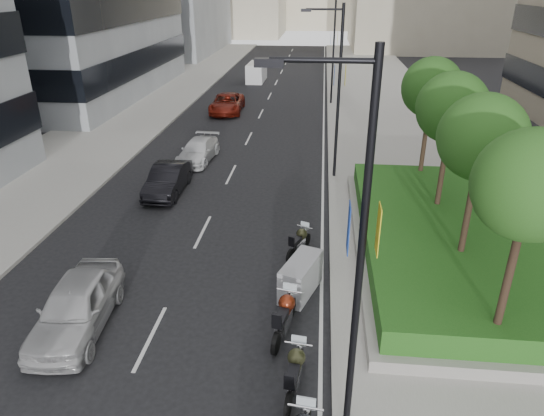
# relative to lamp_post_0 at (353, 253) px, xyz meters

# --- Properties ---
(sidewalk_right) EXTENTS (10.00, 100.00, 0.15)m
(sidewalk_right) POSITION_rel_lamp_post_0_xyz_m (4.86, 29.00, -4.99)
(sidewalk_right) COLOR #9E9B93
(sidewalk_right) RESTS_ON ground
(sidewalk_left) EXTENTS (8.00, 100.00, 0.15)m
(sidewalk_left) POSITION_rel_lamp_post_0_xyz_m (-16.14, 29.00, -4.99)
(sidewalk_left) COLOR #9E9B93
(sidewalk_left) RESTS_ON ground
(lane_edge) EXTENTS (0.12, 100.00, 0.01)m
(lane_edge) POSITION_rel_lamp_post_0_xyz_m (-0.44, 29.00, -5.06)
(lane_edge) COLOR silver
(lane_edge) RESTS_ON ground
(lane_centre) EXTENTS (0.12, 100.00, 0.01)m
(lane_centre) POSITION_rel_lamp_post_0_xyz_m (-5.64, 29.00, -5.06)
(lane_centre) COLOR silver
(lane_centre) RESTS_ON ground
(planter) EXTENTS (10.00, 14.00, 0.40)m
(planter) POSITION_rel_lamp_post_0_xyz_m (5.86, 9.00, -4.72)
(planter) COLOR gray
(planter) RESTS_ON sidewalk_right
(hedge) EXTENTS (9.40, 13.40, 0.80)m
(hedge) POSITION_rel_lamp_post_0_xyz_m (5.86, 9.00, -4.12)
(hedge) COLOR #1A5117
(hedge) RESTS_ON planter
(tree_0) EXTENTS (2.80, 2.80, 6.30)m
(tree_0) POSITION_rel_lamp_post_0_xyz_m (4.36, 3.00, 0.36)
(tree_0) COLOR #332319
(tree_0) RESTS_ON planter
(tree_1) EXTENTS (2.80, 2.80, 6.30)m
(tree_1) POSITION_rel_lamp_post_0_xyz_m (4.36, 7.00, 0.36)
(tree_1) COLOR #332319
(tree_1) RESTS_ON planter
(tree_2) EXTENTS (2.80, 2.80, 6.30)m
(tree_2) POSITION_rel_lamp_post_0_xyz_m (4.36, 11.00, 0.36)
(tree_2) COLOR #332319
(tree_2) RESTS_ON planter
(tree_3) EXTENTS (2.80, 2.80, 6.30)m
(tree_3) POSITION_rel_lamp_post_0_xyz_m (4.36, 15.00, 0.36)
(tree_3) COLOR #332319
(tree_3) RESTS_ON planter
(lamp_post_0) EXTENTS (2.34, 0.45, 9.00)m
(lamp_post_0) POSITION_rel_lamp_post_0_xyz_m (0.00, 0.00, 0.00)
(lamp_post_0) COLOR black
(lamp_post_0) RESTS_ON ground
(lamp_post_1) EXTENTS (2.34, 0.45, 9.00)m
(lamp_post_1) POSITION_rel_lamp_post_0_xyz_m (0.00, 17.00, 0.00)
(lamp_post_1) COLOR black
(lamp_post_1) RESTS_ON ground
(lamp_post_2) EXTENTS (2.34, 0.45, 9.00)m
(lamp_post_2) POSITION_rel_lamp_post_0_xyz_m (0.00, 35.00, 0.00)
(lamp_post_2) COLOR black
(lamp_post_2) RESTS_ON ground
(motorcycle_3) EXTENTS (0.75, 2.26, 1.12)m
(motorcycle_3) POSITION_rel_lamp_post_0_xyz_m (-1.14, 1.37, -4.46)
(motorcycle_3) COLOR black
(motorcycle_3) RESTS_ON ground
(motorcycle_4) EXTENTS (0.83, 2.42, 1.22)m
(motorcycle_4) POSITION_rel_lamp_post_0_xyz_m (-1.58, 3.63, -4.42)
(motorcycle_4) COLOR black
(motorcycle_4) RESTS_ON ground
(motorcycle_5) EXTENTS (1.51, 2.28, 1.29)m
(motorcycle_5) POSITION_rel_lamp_post_0_xyz_m (-1.18, 5.83, -4.42)
(motorcycle_5) COLOR black
(motorcycle_5) RESTS_ON ground
(motorcycle_6) EXTENTS (0.96, 1.91, 1.01)m
(motorcycle_6) POSITION_rel_lamp_post_0_xyz_m (-1.37, 8.53, -4.53)
(motorcycle_6) COLOR black
(motorcycle_6) RESTS_ON ground
(car_a) EXTENTS (2.30, 4.87, 1.61)m
(car_a) POSITION_rel_lamp_post_0_xyz_m (-8.01, 3.28, -4.26)
(car_a) COLOR #B6B5B8
(car_a) RESTS_ON ground
(car_b) EXTENTS (1.57, 4.42, 1.45)m
(car_b) POSITION_rel_lamp_post_0_xyz_m (-8.37, 14.08, -4.34)
(car_b) COLOR black
(car_b) RESTS_ON ground
(car_c) EXTENTS (2.11, 4.53, 1.28)m
(car_c) POSITION_rel_lamp_post_0_xyz_m (-8.00, 19.08, -4.43)
(car_c) COLOR silver
(car_c) RESTS_ON ground
(car_d) EXTENTS (2.71, 5.51, 1.50)m
(car_d) POSITION_rel_lamp_post_0_xyz_m (-8.50, 31.27, -4.31)
(car_d) COLOR maroon
(car_d) RESTS_ON ground
(delivery_van) EXTENTS (1.82, 4.62, 1.93)m
(delivery_van) POSITION_rel_lamp_post_0_xyz_m (-7.87, 45.36, -4.16)
(delivery_van) COLOR white
(delivery_van) RESTS_ON ground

